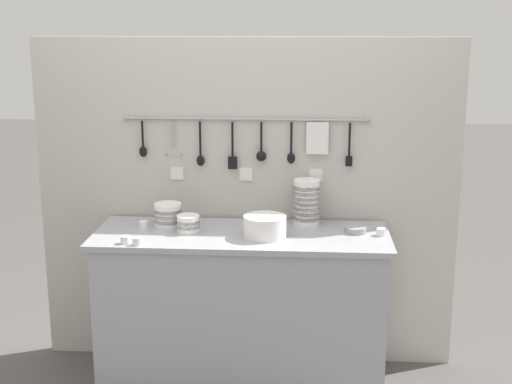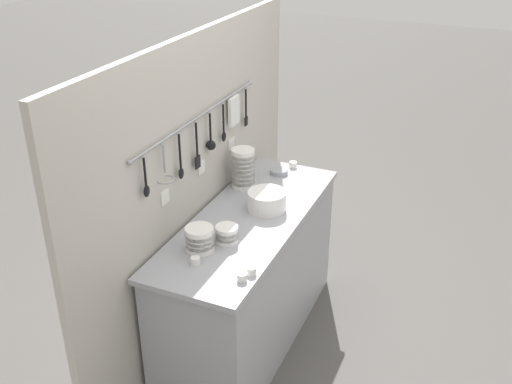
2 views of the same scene
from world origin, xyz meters
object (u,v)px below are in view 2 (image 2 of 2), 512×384
object	(u,v)px
bowl_stack_wide_centre	(227,234)
bowl_stack_back_corner	(200,239)
cup_front_right	(252,271)
cup_front_left	(293,165)
bowl_stack_short_front	(243,168)
steel_mixing_bowl	(279,172)
cup_centre	(195,261)
plate_stack	(267,201)
cup_beside_plates	(242,277)

from	to	relation	value
bowl_stack_wide_centre	bowl_stack_back_corner	xyz separation A→B (m)	(-0.12, 0.09, 0.02)
bowl_stack_back_corner	cup_front_right	bearing A→B (deg)	-105.65
bowl_stack_wide_centre	cup_front_left	bearing A→B (deg)	0.30
bowl_stack_short_front	steel_mixing_bowl	distance (m)	0.31
bowl_stack_short_front	bowl_stack_wide_centre	bearing A→B (deg)	-163.03
bowl_stack_short_front	cup_centre	size ratio (longest dim) A/B	5.20
bowl_stack_wide_centre	bowl_stack_short_front	distance (m)	0.65
steel_mixing_bowl	cup_front_right	xyz separation A→B (m)	(-1.08, -0.29, 0.00)
bowl_stack_back_corner	cup_centre	bearing A→B (deg)	-161.14
cup_front_right	cup_front_left	xyz separation A→B (m)	(1.21, 0.24, 0.00)
cup_front_left	plate_stack	bearing A→B (deg)	-174.05
cup_front_left	cup_centre	size ratio (longest dim) A/B	1.00
steel_mixing_bowl	bowl_stack_wide_centre	bearing A→B (deg)	-176.55
steel_mixing_bowl	cup_front_left	distance (m)	0.14
bowl_stack_short_front	plate_stack	bearing A→B (deg)	-130.86
bowl_stack_back_corner	cup_centre	world-z (taller)	bowl_stack_back_corner
bowl_stack_wide_centre	cup_beside_plates	distance (m)	0.35
bowl_stack_wide_centre	bowl_stack_short_front	size ratio (longest dim) A/B	0.48
bowl_stack_back_corner	cup_front_left	world-z (taller)	bowl_stack_back_corner
bowl_stack_back_corner	cup_beside_plates	size ratio (longest dim) A/B	3.05
cup_centre	bowl_stack_wide_centre	bearing A→B (deg)	-10.94
bowl_stack_short_front	steel_mixing_bowl	size ratio (longest dim) A/B	2.19
bowl_stack_back_corner	steel_mixing_bowl	distance (m)	0.99
plate_stack	cup_front_right	bearing A→B (deg)	-163.75
bowl_stack_wide_centre	bowl_stack_back_corner	world-z (taller)	bowl_stack_back_corner
steel_mixing_bowl	cup_front_right	bearing A→B (deg)	-165.06
cup_beside_plates	bowl_stack_short_front	bearing A→B (deg)	24.34
bowl_stack_back_corner	steel_mixing_bowl	xyz separation A→B (m)	(0.99, -0.04, -0.05)
bowl_stack_back_corner	bowl_stack_short_front	bearing A→B (deg)	7.50
plate_stack	cup_beside_plates	size ratio (longest dim) A/B	4.62
bowl_stack_back_corner	steel_mixing_bowl	bearing A→B (deg)	-2.18
bowl_stack_short_front	cup_beside_plates	bearing A→B (deg)	-155.66
plate_stack	steel_mixing_bowl	distance (m)	0.48
cup_beside_plates	cup_front_left	bearing A→B (deg)	9.87
bowl_stack_short_front	cup_centre	distance (m)	0.88
cup_front_right	cup_centre	bearing A→B (deg)	96.40
bowl_stack_wide_centre	cup_centre	distance (m)	0.25
bowl_stack_wide_centre	cup_front_left	world-z (taller)	bowl_stack_wide_centre
bowl_stack_short_front	cup_front_left	distance (m)	0.44
cup_beside_plates	bowl_stack_wide_centre	bearing A→B (deg)	37.77
bowl_stack_wide_centre	cup_beside_plates	bearing A→B (deg)	-142.23
cup_front_right	cup_front_left	size ratio (longest dim) A/B	1.00
cup_centre	bowl_stack_short_front	bearing A→B (deg)	9.19
steel_mixing_bowl	cup_centre	xyz separation A→B (m)	(-1.11, -0.00, 0.00)
bowl_stack_wide_centre	cup_front_right	xyz separation A→B (m)	(-0.22, -0.24, -0.03)
plate_stack	cup_front_left	world-z (taller)	plate_stack
bowl_stack_back_corner	cup_beside_plates	world-z (taller)	bowl_stack_back_corner
bowl_stack_back_corner	cup_front_right	size ratio (longest dim) A/B	3.05
bowl_stack_short_front	cup_front_left	bearing A→B (deg)	-25.41
cup_front_left	cup_beside_plates	bearing A→B (deg)	-170.13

